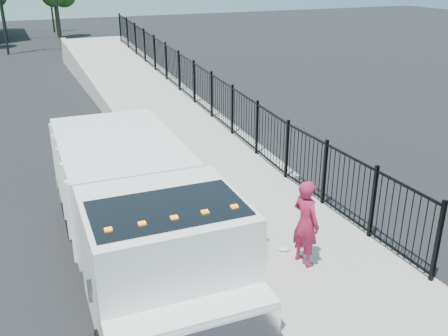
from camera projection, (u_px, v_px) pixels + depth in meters
name	position (u px, v px, depth m)	size (l,w,h in m)	color
ground	(237.00, 274.00, 10.86)	(120.00, 120.00, 0.00)	black
sidewalk	(368.00, 302.00, 9.86)	(3.55, 12.00, 0.12)	#9E998E
curb	(283.00, 327.00, 9.13)	(0.30, 12.00, 0.16)	#ADAAA3
ramp	(141.00, 98.00, 25.22)	(3.95, 24.00, 1.70)	#9E998E
iron_fence	(194.00, 96.00, 22.02)	(0.10, 28.00, 1.80)	black
truck	(138.00, 212.00, 10.14)	(2.89, 8.24, 2.80)	black
worker	(306.00, 223.00, 10.71)	(0.72, 0.47, 1.97)	maroon
debris	(283.00, 248.00, 11.56)	(0.29, 0.29, 0.07)	silver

